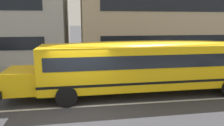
# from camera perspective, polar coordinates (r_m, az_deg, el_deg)

# --- Properties ---
(ground_plane) EXTENTS (400.00, 400.00, 0.00)m
(ground_plane) POSITION_cam_1_polar(r_m,az_deg,el_deg) (9.68, -8.29, -11.48)
(ground_plane) COLOR #38383D
(sidewalk_far) EXTENTS (120.00, 3.00, 0.01)m
(sidewalk_far) POSITION_cam_1_polar(r_m,az_deg,el_deg) (17.31, -8.61, -1.41)
(sidewalk_far) COLOR gray
(sidewalk_far) RESTS_ON ground_plane
(lane_centreline) EXTENTS (110.00, 0.16, 0.01)m
(lane_centreline) POSITION_cam_1_polar(r_m,az_deg,el_deg) (9.68, -8.29, -11.47)
(lane_centreline) COLOR silver
(lane_centreline) RESTS_ON ground_plane
(school_bus) EXTENTS (12.25, 2.90, 2.73)m
(school_bus) POSITION_cam_1_polar(r_m,az_deg,el_deg) (10.90, 7.96, -0.00)
(school_bus) COLOR yellow
(school_bus) RESTS_ON ground_plane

